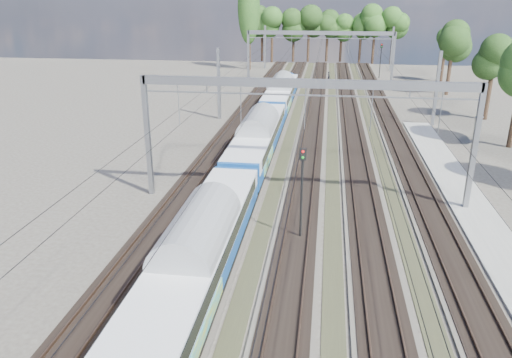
# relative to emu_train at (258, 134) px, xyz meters

# --- Properties ---
(track_bed) EXTENTS (21.00, 130.00, 0.34)m
(track_bed) POSITION_rel_emu_train_xyz_m (4.50, 6.37, -2.56)
(track_bed) COLOR #47423A
(track_bed) RESTS_ON ground
(catenary) EXTENTS (25.65, 130.00, 9.00)m
(catenary) POSITION_rel_emu_train_xyz_m (4.83, 14.05, 3.74)
(catenary) COLOR gray
(catenary) RESTS_ON ground
(tree_belt) EXTENTS (39.36, 96.89, 11.76)m
(tree_belt) POSITION_rel_emu_train_xyz_m (11.74, 54.54, 5.06)
(tree_belt) COLOR black
(tree_belt) RESTS_ON ground
(poplar) EXTENTS (4.40, 4.40, 19.04)m
(poplar) POSITION_rel_emu_train_xyz_m (-10.00, 59.37, 9.23)
(poplar) COLOR black
(poplar) RESTS_ON ground
(emu_train) EXTENTS (3.09, 65.36, 4.52)m
(emu_train) POSITION_rel_emu_train_xyz_m (0.00, 0.00, 0.00)
(emu_train) COLOR black
(emu_train) RESTS_ON ground
(worker) EXTENTS (0.63, 0.74, 1.72)m
(worker) POSITION_rel_emu_train_xyz_m (6.16, 46.52, -1.80)
(worker) COLOR black
(worker) RESTS_ON ground
(signal_near) EXTENTS (0.42, 0.40, 5.90)m
(signal_near) POSITION_rel_emu_train_xyz_m (4.71, -14.63, 1.07)
(signal_near) COLOR black
(signal_near) RESTS_ON ground
(signal_far) EXTENTS (0.39, 0.36, 6.12)m
(signal_far) POSITION_rel_emu_train_xyz_m (15.32, 51.70, 1.21)
(signal_far) COLOR black
(signal_far) RESTS_ON ground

